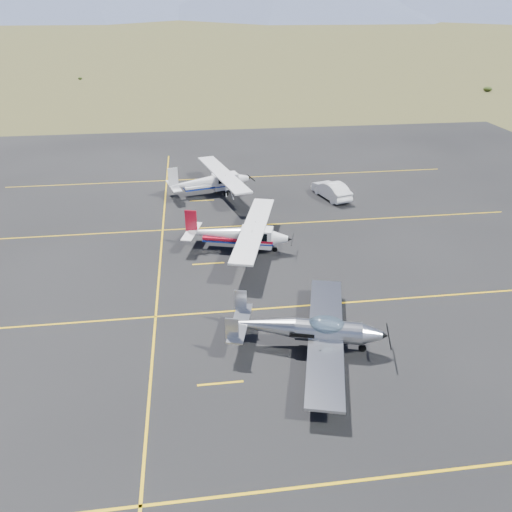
# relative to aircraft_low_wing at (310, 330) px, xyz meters

# --- Properties ---
(ground) EXTENTS (1600.00, 1600.00, 0.00)m
(ground) POSITION_rel_aircraft_low_wing_xyz_m (-1.35, 1.55, -1.03)
(ground) COLOR #383D1C
(ground) RESTS_ON ground
(apron) EXTENTS (72.00, 72.00, 0.02)m
(apron) POSITION_rel_aircraft_low_wing_xyz_m (-1.35, 8.55, -1.03)
(apron) COLOR black
(apron) RESTS_ON ground
(aircraft_low_wing) EXTENTS (7.26, 9.90, 2.15)m
(aircraft_low_wing) POSITION_rel_aircraft_low_wing_xyz_m (0.00, 0.00, 0.00)
(aircraft_low_wing) COLOR silver
(aircraft_low_wing) RESTS_ON apron
(aircraft_cessna) EXTENTS (6.81, 10.15, 2.58)m
(aircraft_cessna) POSITION_rel_aircraft_low_wing_xyz_m (-2.26, 10.78, 0.12)
(aircraft_cessna) COLOR white
(aircraft_cessna) RESTS_ON apron
(aircraft_plain) EXTENTS (6.75, 10.38, 2.63)m
(aircraft_plain) POSITION_rel_aircraft_low_wing_xyz_m (-3.47, 21.54, 0.14)
(aircraft_plain) COLOR silver
(aircraft_plain) RESTS_ON apron
(sedan) EXTENTS (2.60, 4.46, 1.39)m
(sedan) POSITION_rel_aircraft_low_wing_xyz_m (6.29, 19.29, -0.32)
(sedan) COLOR white
(sedan) RESTS_ON apron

